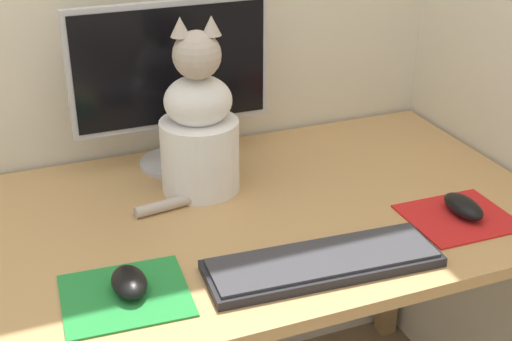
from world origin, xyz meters
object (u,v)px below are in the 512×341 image
Objects in this scene: monitor at (172,78)px; computer_mouse_right at (463,206)px; cat at (199,129)px; keyboard at (323,262)px; computer_mouse_left at (129,282)px.

computer_mouse_right is at bearing -43.61° from monitor.
monitor is 0.16m from cat.
monitor is 0.57m from keyboard.
computer_mouse_right is 0.57m from cat.
monitor reaches higher than computer_mouse_left.
computer_mouse_left is (-0.34, 0.05, 0.01)m from keyboard.
cat is at bearing -83.48° from monitor.
keyboard is 0.35m from computer_mouse_left.
cat reaches higher than computer_mouse_right.
monitor is at bearing 108.19° from cat.
monitor is at bearing 107.12° from keyboard.
computer_mouse_left reaches higher than keyboard.
cat is at bearing 54.44° from computer_mouse_left.
keyboard is 1.13× the size of cat.
cat is at bearing 109.70° from keyboard.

